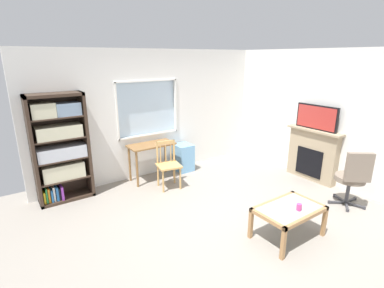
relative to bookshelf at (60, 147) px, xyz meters
name	(u,v)px	position (x,y,z in m)	size (l,w,h in m)	color
ground	(232,222)	(1.93, -2.26, -0.98)	(6.05, 6.00, 0.02)	gray
wall_back_with_window	(155,114)	(1.95, 0.24, 0.31)	(5.05, 0.15, 2.59)	white
wall_right	(336,119)	(4.52, -2.26, 0.33)	(0.12, 5.20, 2.59)	white
bookshelf	(60,147)	(0.00, 0.00, 0.00)	(0.90, 0.38, 1.87)	#38281E
desk_under_window	(152,150)	(1.67, -0.11, -0.34)	(0.92, 0.46, 0.75)	brown
wooden_chair	(168,164)	(1.75, -0.62, -0.50)	(0.49, 0.47, 0.90)	tan
plastic_drawer_unit	(183,157)	(2.46, -0.06, -0.67)	(0.35, 0.40, 0.59)	#72ADDB
fireplace	(312,154)	(4.36, -1.96, -0.43)	(0.26, 1.12, 1.06)	tan
tv	(317,117)	(4.34, -1.96, 0.33)	(0.06, 0.86, 0.48)	black
office_chair	(353,176)	(3.85, -3.03, -0.41)	(0.62, 0.61, 1.00)	#7A6B5B
coffee_table	(289,212)	(2.29, -2.99, -0.58)	(0.94, 0.60, 0.46)	#8C9E99
sippy_cup	(299,207)	(2.33, -3.10, -0.46)	(0.07, 0.07, 0.09)	#DB3D84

